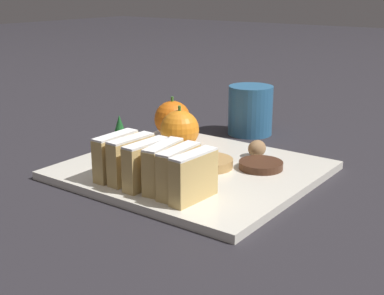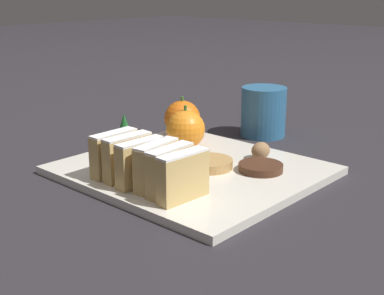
% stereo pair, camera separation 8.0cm
% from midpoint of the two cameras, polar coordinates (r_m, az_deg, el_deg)
% --- Properties ---
extents(ground_plane, '(6.00, 6.00, 0.00)m').
position_cam_midpoint_polar(ground_plane, '(0.81, 2.82, -2.88)').
color(ground_plane, '#28262B').
extents(serving_platter, '(0.32, 0.35, 0.01)m').
position_cam_midpoint_polar(serving_platter, '(0.81, 2.82, -2.48)').
color(serving_platter, silver).
rests_on(serving_platter, ground_plane).
extents(stollen_slice_front, '(0.08, 0.02, 0.06)m').
position_cam_midpoint_polar(stollen_slice_front, '(0.67, 2.42, -3.17)').
color(stollen_slice_front, tan).
rests_on(stollen_slice_front, serving_platter).
extents(stollen_slice_second, '(0.08, 0.02, 0.06)m').
position_cam_midpoint_polar(stollen_slice_second, '(0.69, 0.92, -2.54)').
color(stollen_slice_second, tan).
rests_on(stollen_slice_second, serving_platter).
extents(stollen_slice_third, '(0.08, 0.03, 0.06)m').
position_cam_midpoint_polar(stollen_slice_third, '(0.71, -0.63, -1.99)').
color(stollen_slice_third, tan).
rests_on(stollen_slice_third, serving_platter).
extents(stollen_slice_fourth, '(0.08, 0.02, 0.06)m').
position_cam_midpoint_polar(stollen_slice_fourth, '(0.73, -2.57, -1.63)').
color(stollen_slice_fourth, tan).
rests_on(stollen_slice_fourth, serving_platter).
extents(stollen_slice_fifth, '(0.08, 0.02, 0.06)m').
position_cam_midpoint_polar(stollen_slice_fifth, '(0.75, -3.85, -1.09)').
color(stollen_slice_fifth, tan).
rests_on(stollen_slice_fifth, serving_platter).
extents(stollen_slice_sixth, '(0.08, 0.02, 0.06)m').
position_cam_midpoint_polar(stollen_slice_sixth, '(0.77, -5.36, -0.68)').
color(stollen_slice_sixth, tan).
rests_on(stollen_slice_sixth, serving_platter).
extents(orange_near, '(0.07, 0.07, 0.07)m').
position_cam_midpoint_polar(orange_near, '(0.96, 1.34, 3.08)').
color(orange_near, orange).
rests_on(orange_near, serving_platter).
extents(orange_far, '(0.07, 0.07, 0.07)m').
position_cam_midpoint_polar(orange_far, '(0.89, 1.88, 1.91)').
color(orange_far, orange).
rests_on(orange_far, serving_platter).
extents(walnut, '(0.03, 0.03, 0.03)m').
position_cam_midpoint_polar(walnut, '(0.85, 10.02, -0.36)').
color(walnut, '#8E6B47').
rests_on(walnut, serving_platter).
extents(chocolate_cookie, '(0.07, 0.07, 0.01)m').
position_cam_midpoint_polar(chocolate_cookie, '(0.80, 10.20, -2.15)').
color(chocolate_cookie, '#472819').
rests_on(chocolate_cookie, serving_platter).
extents(gingerbread_cookie, '(0.07, 0.07, 0.01)m').
position_cam_midpoint_polar(gingerbread_cookie, '(0.80, 4.75, -1.77)').
color(gingerbread_cookie, tan).
rests_on(gingerbread_cookie, serving_platter).
extents(evergreen_sprig, '(0.04, 0.04, 0.07)m').
position_cam_midpoint_polar(evergreen_sprig, '(0.86, -4.58, 1.43)').
color(evergreen_sprig, '#195623').
rests_on(evergreen_sprig, serving_platter).
extents(coffee_mug, '(0.12, 0.08, 0.09)m').
position_cam_midpoint_polar(coffee_mug, '(1.02, 9.93, 3.78)').
color(coffee_mug, '#2D6693').
rests_on(coffee_mug, ground_plane).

